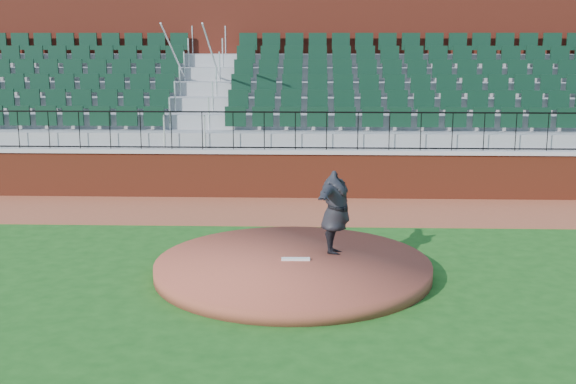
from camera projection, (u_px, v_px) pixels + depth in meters
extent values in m
plane|color=#194F16|center=(285.00, 281.00, 13.18)|extent=(90.00, 90.00, 0.00)
cube|color=brown|center=(294.00, 210.00, 18.46)|extent=(34.00, 3.20, 0.01)
cube|color=maroon|center=(295.00, 175.00, 19.90)|extent=(34.00, 0.35, 1.20)
cube|color=#B7B7B7|center=(295.00, 151.00, 19.77)|extent=(34.00, 0.45, 0.10)
cube|color=maroon|center=(300.00, 82.00, 24.86)|extent=(34.00, 0.50, 5.50)
cylinder|color=brown|center=(293.00, 268.00, 13.50)|extent=(5.03, 5.03, 0.25)
cube|color=white|center=(296.00, 259.00, 13.55)|extent=(0.53, 0.15, 0.03)
imported|color=black|center=(335.00, 212.00, 13.83)|extent=(0.92, 2.02, 1.59)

